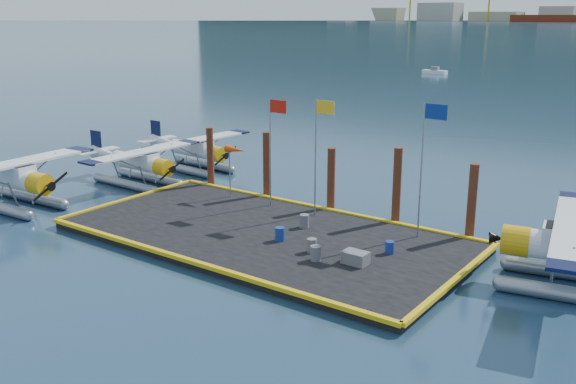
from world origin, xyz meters
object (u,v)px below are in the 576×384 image
object	(u,v)px
crate	(355,258)
drum_4	(390,247)
seaplane_b	(140,165)
flagpole_red	(273,136)
drum_2	(312,245)
piling_0	(210,159)
piling_2	(331,182)
piling_4	(472,204)
flagpole_yellow	(319,140)
piling_3	(397,189)
drum_3	(280,234)
seaplane_a	(12,181)
drum_5	(304,221)
drum_1	(316,253)
windsock	(236,151)
piling_1	(267,167)
seaplane_c	(196,152)
flagpole_blue	(426,151)

from	to	relation	value
crate	drum_4	bearing A→B (deg)	72.23
seaplane_b	flagpole_red	world-z (taller)	flagpole_red
drum_2	flagpole_red	distance (m)	8.35
piling_0	crate	bearing A→B (deg)	-24.13
piling_2	piling_4	size ratio (longest dim) A/B	0.95
flagpole_yellow	piling_3	size ratio (longest dim) A/B	1.44
drum_2	piling_3	xyz separation A→B (m)	(1.00, 6.36, 1.43)
drum_3	piling_3	bearing A→B (deg)	62.67
seaplane_a	seaplane_b	bearing A→B (deg)	160.09
seaplane_a	drum_5	size ratio (longest dim) A/B	15.01
drum_2	piling_0	bearing A→B (deg)	152.09
drum_1	piling_2	size ratio (longest dim) A/B	0.18
drum_2	flagpole_red	xyz separation A→B (m)	(-5.79, 4.76, 3.68)
piling_0	piling_4	world-z (taller)	same
windsock	flagpole_red	bearing A→B (deg)	0.00
windsock	piling_0	size ratio (longest dim) A/B	0.78
seaplane_a	piling_4	xyz separation A→B (m)	(23.65, 9.58, 0.42)
drum_2	crate	xyz separation A→B (m)	(2.31, -0.05, -0.05)
piling_3	drum_2	bearing A→B (deg)	-98.96
drum_1	drum_4	world-z (taller)	drum_1
drum_1	piling_0	world-z (taller)	piling_0
windsock	piling_4	xyz separation A→B (m)	(13.53, 1.60, -1.23)
piling_0	piling_2	bearing A→B (deg)	0.00
drum_2	piling_0	size ratio (longest dim) A/B	0.16
piling_3	flagpole_red	bearing A→B (deg)	-166.75
piling_3	piling_1	bearing A→B (deg)	180.00
drum_3	piling_1	world-z (taller)	piling_1
seaplane_b	drum_1	xyz separation A→B (m)	(17.09, -5.14, -0.64)
seaplane_b	drum_5	world-z (taller)	seaplane_b
piling_0	flagpole_yellow	bearing A→B (deg)	-9.86
seaplane_c	flagpole_yellow	xyz separation A→B (m)	(13.50, -4.74, 3.14)
drum_1	piling_0	distance (m)	14.60
piling_3	drum_3	bearing A→B (deg)	-117.33
drum_3	crate	bearing A→B (deg)	-5.58
seaplane_a	seaplane_c	bearing A→B (deg)	166.13
drum_4	piling_4	bearing A→B (deg)	65.07
flagpole_yellow	piling_3	xyz separation A→B (m)	(3.80, 1.60, -2.36)
flagpole_yellow	flagpole_red	bearing A→B (deg)	180.00
piling_0	piling_1	distance (m)	4.50
crate	flagpole_yellow	bearing A→B (deg)	136.71
flagpole_yellow	piling_4	size ratio (longest dim) A/B	1.55
windsock	piling_2	size ratio (longest dim) A/B	0.82
drum_2	piling_2	bearing A→B (deg)	115.25
seaplane_b	flagpole_red	distance (m)	11.02
flagpole_yellow	windsock	size ratio (longest dim) A/B	1.99
drum_5	flagpole_blue	distance (m)	7.04
seaplane_a	piling_3	size ratio (longest dim) A/B	2.37
drum_2	drum_1	bearing A→B (deg)	-46.97
drum_2	flagpole_red	world-z (taller)	flagpole_red
seaplane_a	flagpole_blue	xyz separation A→B (m)	(21.85, 7.98, 3.11)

